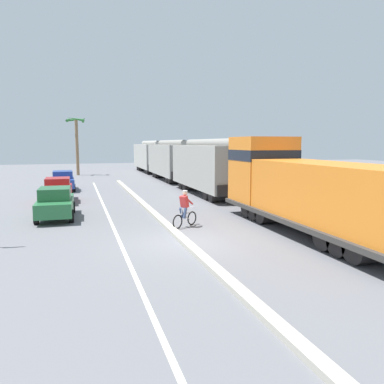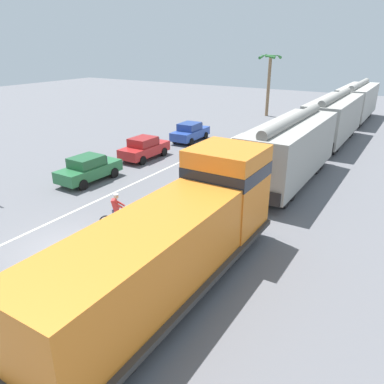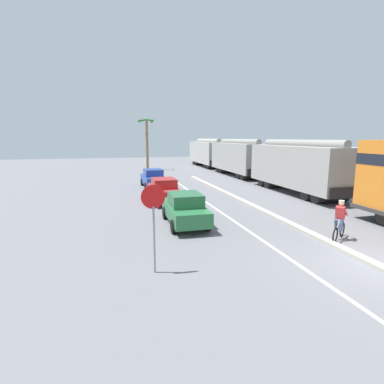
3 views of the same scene
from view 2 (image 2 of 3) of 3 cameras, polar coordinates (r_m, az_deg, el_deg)
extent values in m
plane|color=slate|center=(16.95, -19.27, -8.04)|extent=(120.00, 120.00, 0.00)
cube|color=#B2AD9E|center=(20.70, -6.67, -1.08)|extent=(0.36, 36.00, 0.16)
cube|color=silver|center=(22.20, -11.56, 0.01)|extent=(0.14, 36.00, 0.01)
cube|color=orange|center=(12.02, -5.74, -9.32)|extent=(2.70, 9.86, 2.40)
cube|color=orange|center=(15.62, 5.24, 0.56)|extent=(2.80, 2.80, 3.50)
cube|color=black|center=(15.35, 5.34, 3.30)|extent=(2.83, 2.83, 0.56)
cube|color=#383533|center=(13.07, -3.92, -12.68)|extent=(3.10, 11.60, 0.20)
cylinder|color=#4C4947|center=(13.16, -3.90, -13.22)|extent=(1.10, 3.00, 1.10)
cylinder|color=black|center=(16.10, 4.34, -6.37)|extent=(2.40, 1.00, 1.00)
cylinder|color=black|center=(15.48, 2.97, -7.58)|extent=(2.40, 1.00, 1.00)
cylinder|color=black|center=(14.87, 1.47, -8.88)|extent=(2.40, 1.00, 1.00)
cylinder|color=black|center=(11.75, -11.00, -18.94)|extent=(2.40, 1.00, 1.00)
cylinder|color=black|center=(11.34, -13.88, -21.03)|extent=(2.40, 1.00, 1.00)
cylinder|color=black|center=(10.97, -17.05, -23.20)|extent=(2.40, 1.00, 1.00)
cube|color=#9E9C94|center=(23.38, 14.76, 6.40)|extent=(2.90, 10.40, 3.10)
cylinder|color=gray|center=(23.00, 15.17, 10.55)|extent=(0.60, 9.88, 0.60)
cube|color=black|center=(28.60, 17.74, 6.34)|extent=(2.61, 0.10, 0.70)
cube|color=black|center=(19.03, 9.61, -0.53)|extent=(2.61, 0.10, 0.70)
cylinder|color=black|center=(27.35, 16.82, 4.67)|extent=(2.46, 0.90, 0.90)
cylinder|color=black|center=(26.33, 16.17, 4.09)|extent=(2.46, 0.90, 0.90)
cylinder|color=black|center=(21.47, 12.16, 0.48)|extent=(2.46, 0.90, 0.90)
cylinder|color=black|center=(20.50, 11.10, -0.48)|extent=(2.46, 0.90, 0.90)
cube|color=#9F9D95|center=(34.42, 20.73, 10.53)|extent=(2.90, 10.40, 3.10)
cylinder|color=gray|center=(34.16, 21.12, 13.36)|extent=(0.60, 9.88, 0.60)
cube|color=black|center=(39.72, 22.10, 9.92)|extent=(2.61, 0.10, 0.70)
cube|color=black|center=(29.64, 18.29, 6.80)|extent=(2.61, 0.10, 0.70)
cylinder|color=black|center=(38.39, 21.58, 8.86)|extent=(2.46, 0.90, 0.90)
cylinder|color=black|center=(37.32, 21.24, 8.57)|extent=(2.46, 0.90, 0.90)
cylinder|color=black|center=(32.20, 19.33, 6.89)|extent=(2.46, 0.90, 0.90)
cylinder|color=black|center=(31.16, 18.86, 6.47)|extent=(2.46, 0.90, 0.90)
cube|color=#AEABA4|center=(45.74, 23.83, 12.59)|extent=(2.90, 10.40, 3.10)
cylinder|color=gray|center=(45.55, 24.17, 14.73)|extent=(0.60, 9.88, 0.60)
cube|color=black|center=(51.06, 24.58, 11.90)|extent=(2.61, 0.10, 0.70)
cube|color=black|center=(40.79, 22.39, 10.16)|extent=(2.61, 0.10, 0.70)
cylinder|color=black|center=(49.68, 24.23, 11.13)|extent=(2.46, 0.90, 0.90)
cylinder|color=black|center=(48.60, 24.03, 10.96)|extent=(2.46, 0.90, 0.90)
cylinder|color=black|center=(43.38, 22.92, 10.02)|extent=(2.46, 0.90, 0.90)
cylinder|color=black|center=(42.31, 22.66, 9.79)|extent=(2.46, 0.90, 0.90)
cube|color=#286B3D|center=(24.14, -15.38, 3.13)|extent=(1.78, 4.23, 0.70)
cube|color=#225B34|center=(23.85, -15.80, 4.51)|extent=(1.54, 1.93, 0.60)
cube|color=#1E232D|center=(24.50, -14.07, 5.01)|extent=(1.43, 0.15, 0.51)
cylinder|color=black|center=(25.64, -14.42, 3.50)|extent=(0.23, 0.64, 0.64)
cylinder|color=black|center=(24.53, -11.80, 2.90)|extent=(0.23, 0.64, 0.64)
cylinder|color=black|center=(24.06, -18.87, 1.78)|extent=(0.23, 0.64, 0.64)
cylinder|color=black|center=(22.87, -16.29, 1.06)|extent=(0.23, 0.64, 0.64)
cube|color=red|center=(28.18, -7.23, 6.40)|extent=(1.72, 4.21, 0.70)
cube|color=maroon|center=(27.90, -7.49, 7.62)|extent=(1.51, 1.91, 0.60)
cube|color=#1E232D|center=(28.67, -6.22, 7.96)|extent=(1.43, 0.13, 0.51)
cylinder|color=black|center=(29.74, -6.86, 6.54)|extent=(0.22, 0.64, 0.64)
cylinder|color=black|center=(28.79, -4.32, 6.13)|extent=(0.22, 0.64, 0.64)
cylinder|color=black|center=(27.83, -10.18, 5.28)|extent=(0.22, 0.64, 0.64)
cylinder|color=black|center=(26.82, -7.57, 4.81)|extent=(0.22, 0.64, 0.64)
cube|color=#28479E|center=(33.12, -0.25, 8.90)|extent=(1.83, 4.25, 0.70)
cube|color=navy|center=(32.85, -0.38, 9.95)|extent=(1.56, 1.95, 0.60)
cube|color=#1E232D|center=(33.71, 0.48, 10.17)|extent=(1.43, 0.17, 0.51)
cylinder|color=black|center=(34.69, -0.34, 8.90)|extent=(0.24, 0.65, 0.64)
cylinder|color=black|center=(33.93, 2.05, 8.59)|extent=(0.24, 0.65, 0.64)
cylinder|color=black|center=(32.52, -2.65, 8.00)|extent=(0.24, 0.65, 0.64)
cylinder|color=black|center=(31.71, -0.16, 7.66)|extent=(0.24, 0.65, 0.64)
torus|color=black|center=(17.75, -9.58, -4.43)|extent=(0.58, 0.42, 0.66)
torus|color=black|center=(17.90, -12.93, -4.46)|extent=(0.58, 0.42, 0.66)
cylinder|color=silver|center=(17.69, -11.33, -3.58)|extent=(0.68, 0.49, 0.05)
cylinder|color=silver|center=(17.75, -10.97, -4.10)|extent=(0.42, 0.31, 0.36)
cylinder|color=silver|center=(17.66, -12.07, -3.14)|extent=(0.04, 0.04, 0.30)
cylinder|color=silver|center=(17.52, -9.95, -2.82)|extent=(0.30, 0.42, 0.04)
cylinder|color=#38476B|center=(17.77, -11.68, -3.30)|extent=(0.33, 0.29, 0.52)
cylinder|color=#38476B|center=(17.60, -11.77, -3.57)|extent=(0.30, 0.27, 0.52)
cube|color=red|center=(17.46, -11.63, -1.89)|extent=(0.46, 0.47, 0.57)
sphere|color=beige|center=(17.30, -11.50, -0.70)|extent=(0.22, 0.22, 0.22)
cylinder|color=white|center=(17.26, -11.52, -0.39)|extent=(0.22, 0.22, 0.05)
cylinder|color=red|center=(17.58, -10.92, -1.67)|extent=(0.43, 0.34, 0.36)
cylinder|color=red|center=(17.29, -11.05, -2.09)|extent=(0.43, 0.34, 0.36)
cylinder|color=#846647|center=(45.63, 11.57, 15.42)|extent=(0.36, 0.36, 6.62)
cone|color=#2D7033|center=(45.18, 13.07, 19.53)|extent=(0.49, 1.85, 0.66)
cone|color=#2D7033|center=(46.25, 12.28, 19.63)|extent=(1.82, 0.37, 0.41)
cone|color=#2D7033|center=(45.84, 10.86, 19.72)|extent=(0.60, 1.85, 0.73)
cone|color=#2D7033|center=(44.57, 11.42, 19.63)|extent=(1.84, 0.41, 0.60)
camera|label=1|loc=(17.10, -71.38, -7.99)|focal=35.00mm
camera|label=3|loc=(20.76, -53.64, 2.33)|focal=28.00mm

